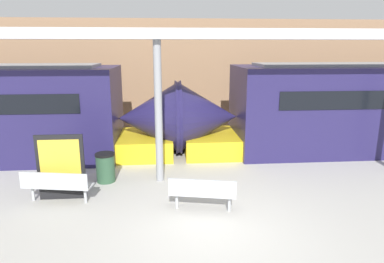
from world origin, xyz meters
name	(u,v)px	position (x,y,z in m)	size (l,w,h in m)	color
ground_plane	(213,229)	(0.00, 0.00, 0.00)	(60.00, 60.00, 0.00)	#B2AFA8
station_wall	(185,75)	(0.00, 9.52, 2.50)	(56.00, 0.20, 5.00)	#937051
bench_near	(203,192)	(-0.13, 0.81, 0.50)	(1.62, 0.75, 0.84)	#ADB2B7
bench_far	(56,184)	(-3.65, 1.54, 0.50)	(1.75, 0.73, 0.84)	#ADB2B7
trash_bin	(105,167)	(-2.69, 2.88, 0.42)	(0.55, 0.55, 0.84)	#2D5138
poster_board	(61,167)	(-3.58, 1.79, 0.85)	(1.16, 0.07, 1.68)	black
support_column_near	(158,113)	(-1.14, 2.85, 1.98)	(0.21, 0.21, 3.96)	gray
canopy_beam	(157,34)	(-1.14, 2.85, 4.10)	(28.00, 0.60, 0.28)	#B7B7BC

